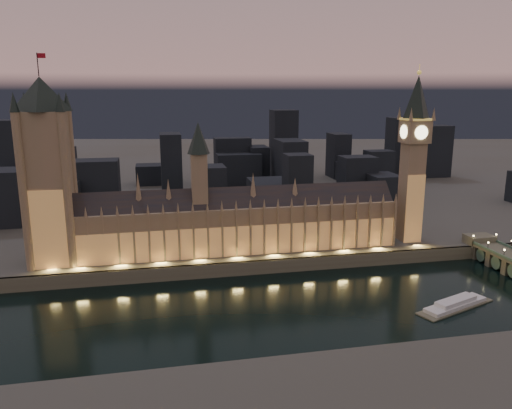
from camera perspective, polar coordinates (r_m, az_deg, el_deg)
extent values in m
plane|color=black|center=(253.56, 1.41, -11.22)|extent=(2000.00, 2000.00, 0.00)
cube|color=#424133|center=(753.81, -7.52, 5.22)|extent=(2000.00, 960.00, 8.00)
cube|color=#565544|center=(289.20, -0.42, -7.24)|extent=(2000.00, 2.50, 8.00)
cube|color=#877D59|center=(302.13, -2.56, -2.77)|extent=(200.18, 21.89, 28.00)
cube|color=#C38748|center=(293.83, -2.24, -4.24)|extent=(200.00, 0.50, 18.00)
cube|color=black|center=(297.98, -2.60, 0.38)|extent=(200.14, 18.15, 16.26)
cube|color=#877D59|center=(293.04, -6.49, 2.68)|extent=(9.00, 9.00, 32.00)
cone|color=black|center=(289.67, -6.62, 7.56)|extent=(13.00, 13.00, 18.00)
cube|color=#877D59|center=(293.75, -21.91, -4.18)|extent=(1.20, 1.20, 28.00)
cone|color=#877D59|center=(290.05, -22.17, -0.93)|extent=(2.00, 2.00, 6.00)
cube|color=#877D59|center=(292.30, -20.31, -4.13)|extent=(1.20, 1.20, 28.00)
cone|color=#877D59|center=(288.59, -20.55, -0.87)|extent=(2.00, 2.00, 6.00)
cube|color=#877D59|center=(291.09, -18.68, -4.07)|extent=(1.20, 1.20, 28.00)
cone|color=#877D59|center=(287.36, -18.91, -0.79)|extent=(2.00, 2.00, 6.00)
cube|color=#877D59|center=(290.11, -17.05, -4.01)|extent=(1.20, 1.20, 28.00)
cone|color=#877D59|center=(286.37, -17.26, -0.72)|extent=(2.00, 2.00, 6.00)
cube|color=#877D59|center=(289.37, -15.40, -3.95)|extent=(1.20, 1.20, 28.00)
cone|color=#877D59|center=(285.62, -15.60, -0.65)|extent=(2.00, 2.00, 6.00)
cube|color=#877D59|center=(288.87, -13.75, -3.88)|extent=(1.20, 1.20, 28.00)
cone|color=#877D59|center=(285.11, -13.93, -0.57)|extent=(2.00, 2.00, 6.00)
cube|color=#877D59|center=(288.61, -12.10, -3.81)|extent=(1.20, 1.20, 28.00)
cone|color=#877D59|center=(284.84, -12.26, -0.50)|extent=(2.00, 2.00, 6.00)
cube|color=#877D59|center=(288.59, -10.44, -3.74)|extent=(1.20, 1.20, 28.00)
cone|color=#877D59|center=(284.82, -10.58, -0.42)|extent=(2.00, 2.00, 6.00)
cube|color=#877D59|center=(288.80, -8.79, -3.66)|extent=(1.20, 1.20, 28.00)
cone|color=#877D59|center=(285.04, -8.91, -0.35)|extent=(2.00, 2.00, 6.00)
cube|color=#877D59|center=(289.26, -7.14, -3.58)|extent=(1.20, 1.20, 28.00)
cone|color=#877D59|center=(285.51, -7.24, -0.27)|extent=(2.00, 2.00, 6.00)
cube|color=#877D59|center=(289.96, -5.49, -3.50)|extent=(1.20, 1.20, 28.00)
cone|color=#877D59|center=(286.22, -5.58, -0.20)|extent=(2.00, 2.00, 6.00)
cube|color=#877D59|center=(290.90, -3.86, -3.41)|extent=(1.20, 1.20, 28.00)
cone|color=#877D59|center=(287.16, -3.93, -0.12)|extent=(2.00, 2.00, 6.00)
cube|color=#877D59|center=(292.07, -2.24, -3.32)|extent=(1.20, 1.20, 28.00)
cone|color=#877D59|center=(288.35, -2.28, -0.05)|extent=(2.00, 2.00, 6.00)
cube|color=#877D59|center=(293.47, -0.63, -3.24)|extent=(1.20, 1.20, 28.00)
cone|color=#877D59|center=(289.77, -0.66, 0.03)|extent=(2.00, 2.00, 6.00)
cube|color=#877D59|center=(295.10, 0.96, -3.14)|extent=(1.20, 1.20, 28.00)
cone|color=#877D59|center=(291.42, 0.95, 0.10)|extent=(2.00, 2.00, 6.00)
cube|color=#877D59|center=(296.95, 2.54, -3.05)|extent=(1.20, 1.20, 28.00)
cone|color=#877D59|center=(293.30, 2.54, 0.17)|extent=(2.00, 2.00, 6.00)
cube|color=#877D59|center=(299.03, 4.09, -2.96)|extent=(1.20, 1.20, 28.00)
cone|color=#877D59|center=(295.40, 4.11, 0.24)|extent=(2.00, 2.00, 6.00)
cube|color=#877D59|center=(301.32, 5.61, -2.87)|extent=(1.20, 1.20, 28.00)
cone|color=#877D59|center=(297.72, 5.65, 0.31)|extent=(2.00, 2.00, 6.00)
cube|color=#877D59|center=(303.83, 7.12, -2.77)|extent=(1.20, 1.20, 28.00)
cone|color=#877D59|center=(300.25, 7.17, 0.38)|extent=(2.00, 2.00, 6.00)
cube|color=#877D59|center=(306.54, 8.60, -2.68)|extent=(1.20, 1.20, 28.00)
cone|color=#877D59|center=(303.00, 8.67, 0.45)|extent=(2.00, 2.00, 6.00)
cube|color=#877D59|center=(309.45, 10.05, -2.58)|extent=(1.20, 1.20, 28.00)
cone|color=#877D59|center=(305.94, 10.13, 0.52)|extent=(2.00, 2.00, 6.00)
cube|color=#877D59|center=(312.55, 11.47, -2.49)|extent=(1.20, 1.20, 28.00)
cone|color=#877D59|center=(309.08, 11.57, 0.58)|extent=(2.00, 2.00, 6.00)
cube|color=#877D59|center=(315.85, 12.87, -2.39)|extent=(1.20, 1.20, 28.00)
cone|color=#877D59|center=(312.41, 12.98, 0.64)|extent=(2.00, 2.00, 6.00)
cube|color=#877D59|center=(319.33, 14.23, -2.30)|extent=(1.20, 1.20, 28.00)
cone|color=#877D59|center=(315.93, 14.35, 0.70)|extent=(2.00, 2.00, 6.00)
cube|color=#877D59|center=(322.98, 15.56, -2.21)|extent=(1.20, 1.20, 28.00)
cone|color=#877D59|center=(319.62, 15.70, 0.76)|extent=(2.00, 2.00, 6.00)
cone|color=#877D59|center=(292.68, -13.32, 1.81)|extent=(4.40, 4.40, 18.00)
cone|color=#877D59|center=(292.98, -9.97, 1.57)|extent=(4.40, 4.40, 14.00)
cone|color=#877D59|center=(298.22, -0.34, 2.17)|extent=(4.40, 4.40, 16.00)
cone|color=#877D59|center=(304.64, 4.47, 1.97)|extent=(4.40, 4.40, 12.00)
cube|color=#877D59|center=(297.87, -22.53, 1.63)|extent=(23.01, 23.01, 84.80)
cube|color=#C38748|center=(291.56, -22.58, -2.73)|extent=(22.00, 0.50, 44.00)
cone|color=black|center=(293.06, -23.40, 11.52)|extent=(31.68, 31.68, 18.00)
cylinder|color=black|center=(293.35, -23.67, 14.44)|extent=(0.50, 0.50, 12.00)
cube|color=#AB111F|center=(293.16, -23.32, 15.36)|extent=(4.00, 0.15, 2.50)
cylinder|color=#877D59|center=(289.68, -25.05, 1.10)|extent=(4.40, 4.40, 84.80)
cone|color=black|center=(284.79, -25.97, 10.47)|extent=(5.20, 5.20, 10.00)
cylinder|color=#877D59|center=(310.74, -24.15, 1.91)|extent=(4.40, 4.40, 84.80)
cone|color=black|center=(306.18, -24.97, 10.65)|extent=(5.20, 5.20, 10.00)
cylinder|color=#877D59|center=(285.27, -20.76, 1.31)|extent=(4.40, 4.40, 84.80)
cone|color=black|center=(280.31, -21.54, 10.84)|extent=(5.20, 5.20, 10.00)
cylinder|color=#877D59|center=(306.63, -20.14, 2.12)|extent=(4.40, 4.40, 84.80)
cone|color=black|center=(302.02, -20.84, 10.99)|extent=(5.20, 5.20, 10.00)
cube|color=#877D59|center=(335.26, 17.27, 1.34)|extent=(12.03, 12.03, 63.47)
cube|color=#C38748|center=(331.99, 17.67, -0.52)|extent=(12.00, 0.50, 44.00)
cube|color=#877D59|center=(330.06, 17.72, 7.95)|extent=(15.00, 15.00, 14.11)
cube|color=#F2C64C|center=(329.56, 17.81, 9.28)|extent=(15.75, 15.75, 1.20)
cone|color=black|center=(329.12, 17.98, 11.63)|extent=(18.00, 18.00, 26.00)
sphere|color=#F2C64C|center=(329.26, 18.16, 14.15)|extent=(2.80, 2.80, 2.80)
cylinder|color=#F2C64C|center=(329.35, 18.19, 14.59)|extent=(0.40, 0.40, 5.00)
cylinder|color=#FFF2BF|center=(323.34, 18.39, 7.81)|extent=(8.40, 0.50, 8.40)
cylinder|color=#FFF2BF|center=(336.83, 17.08, 8.08)|extent=(8.40, 0.50, 8.40)
cylinder|color=#FFF2BF|center=(326.36, 16.52, 7.98)|extent=(0.50, 8.40, 8.40)
cylinder|color=#FFF2BF|center=(333.90, 18.89, 7.92)|extent=(0.50, 8.40, 8.40)
cone|color=#877D59|center=(319.22, 17.32, 9.82)|extent=(2.60, 2.60, 8.00)
cone|color=#877D59|center=(332.45, 16.07, 10.00)|extent=(2.60, 2.60, 8.00)
cone|color=#877D59|center=(326.67, 19.66, 9.72)|extent=(2.60, 2.60, 8.00)
cone|color=#877D59|center=(339.61, 18.35, 9.90)|extent=(2.60, 2.60, 8.00)
cube|color=#565544|center=(350.08, 24.13, -3.97)|extent=(16.80, 12.00, 9.50)
cylinder|color=black|center=(318.82, 26.49, -5.06)|extent=(0.30, 0.30, 4.40)
sphere|color=#FFD88C|center=(318.17, 26.54, -4.67)|extent=(1.00, 1.00, 1.00)
cube|color=#565544|center=(336.68, 25.95, -5.58)|extent=(15.12, 4.00, 9.50)
cylinder|color=black|center=(329.56, 24.99, -4.35)|extent=(0.30, 0.30, 4.40)
sphere|color=#FFD88C|center=(328.94, 25.02, -3.96)|extent=(1.00, 1.00, 1.00)
cylinder|color=black|center=(339.19, 27.17, -4.10)|extent=(0.30, 0.30, 4.40)
sphere|color=#FFD88C|center=(338.58, 27.21, -3.73)|extent=(1.00, 1.00, 1.00)
cube|color=#565544|center=(347.47, 24.54, -4.89)|extent=(15.12, 4.00, 9.50)
cylinder|color=black|center=(340.57, 23.58, -3.68)|extent=(0.30, 0.30, 4.40)
sphere|color=#FFD88C|center=(339.97, 23.61, -3.31)|extent=(1.00, 1.00, 1.00)
cylinder|color=black|center=(349.89, 25.73, -3.46)|extent=(0.30, 0.30, 4.40)
sphere|color=#FFD88C|center=(349.30, 25.76, -3.10)|extent=(1.00, 1.00, 1.00)
cylinder|color=#386555|center=(331.29, 26.70, -5.89)|extent=(14.78, 8.00, 8.00)
cylinder|color=#386555|center=(341.94, 25.24, -5.18)|extent=(14.78, 8.00, 8.00)
cube|color=#565544|center=(267.47, 21.82, -10.80)|extent=(46.21, 25.76, 0.60)
cube|color=silver|center=(267.12, 21.83, -10.62)|extent=(38.03, 20.84, 2.40)
cube|color=silver|center=(266.29, 21.87, -10.18)|extent=(24.74, 14.43, 2.20)
cube|color=black|center=(382.87, 5.72, -0.10)|extent=(19.03, 19.80, 19.55)
cube|color=black|center=(597.33, 19.27, 5.77)|extent=(42.59, 22.95, 57.34)
cube|color=black|center=(389.59, 4.73, 2.27)|extent=(19.65, 20.18, 47.78)
cube|color=black|center=(529.26, 0.21, 4.62)|extent=(19.44, 30.73, 38.26)
cube|color=black|center=(530.14, -2.71, 5.10)|extent=(37.76, 19.44, 47.07)
cube|color=black|center=(479.92, -9.68, 4.66)|extent=(18.99, 34.57, 56.40)
cube|color=black|center=(392.25, -5.10, 1.64)|extent=(21.11, 25.14, 38.51)
cube|color=black|center=(403.53, -17.98, 1.77)|extent=(38.19, 23.57, 43.96)
cube|color=black|center=(558.49, 11.22, 3.85)|extent=(43.78, 39.06, 19.79)
cube|color=black|center=(554.33, -21.00, 4.09)|extent=(19.72, 40.72, 37.46)
cube|color=black|center=(518.14, -2.13, 4.12)|extent=(44.53, 36.65, 32.83)
cube|color=black|center=(532.13, -11.35, 3.42)|extent=(40.45, 27.15, 20.18)
cube|color=black|center=(397.44, -21.02, 0.39)|extent=(24.19, 23.03, 30.69)
cube|color=black|center=(405.22, -27.22, 0.73)|extent=(32.48, 30.77, 40.17)
cube|color=black|center=(493.88, 3.89, 4.58)|extent=(24.63, 41.01, 48.34)
cube|color=black|center=(502.82, -23.38, 3.04)|extent=(18.33, 34.81, 37.11)
cube|color=black|center=(420.79, 2.37, 1.30)|extent=(44.15, 42.43, 21.93)
cube|color=black|center=(457.62, 11.48, 3.04)|extent=(30.39, 22.61, 38.21)
cube|color=black|center=(543.04, 13.84, 4.22)|extent=(28.33, 19.81, 33.99)
cube|color=black|center=(448.54, 14.25, 1.81)|extent=(24.83, 31.49, 24.52)
cube|color=black|center=(568.87, 9.38, 5.56)|extent=(19.19, 29.53, 48.78)
cube|color=black|center=(545.77, -25.85, 5.14)|extent=(26.00, 26.00, 67.66)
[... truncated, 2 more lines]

